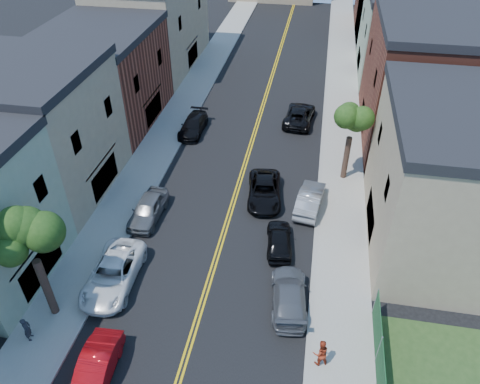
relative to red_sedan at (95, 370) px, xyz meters
The scene contains 23 objects.
sidewalk_left 29.54m from the red_sedan, 97.73° to the left, with size 3.20×100.00×0.15m, color gray.
sidewalk_right 31.57m from the red_sedan, 67.99° to the left, with size 3.20×100.00×0.15m, color gray.
curb_left 29.35m from the red_sedan, 94.34° to the left, with size 0.30×100.00×0.15m, color gray.
curb_right 30.96m from the red_sedan, 70.99° to the left, with size 0.30×100.00×0.15m, color gray.
bldg_left_tan_near 17.86m from the red_sedan, 125.22° to the left, with size 9.00×10.00×9.00m, color #998466.
bldg_left_brick 27.39m from the red_sedan, 111.73° to the left, with size 9.00×12.00×8.00m, color brown.
bldg_left_tan_far 40.73m from the red_sedan, 104.39° to the left, with size 9.00×16.00×9.50m, color #998466.
bldg_right_tan 22.62m from the red_sedan, 36.49° to the left, with size 9.00×12.00×9.00m, color #998466.
bldg_right_brick 32.91m from the red_sedan, 56.67° to the left, with size 9.00×14.00×10.00m, color brown.
bldg_right_palegrn 45.13m from the red_sedan, 66.51° to the left, with size 9.00×12.00×8.50m, color gray.
tree_left_mid 7.79m from the red_sedan, 140.36° to the left, with size 5.20×5.20×9.29m.
tree_right_far 23.18m from the red_sedan, 58.41° to the left, with size 4.40×4.40×8.03m.
red_sedan is the anchor object (origin of this frame).
white_pickup 6.14m from the red_sedan, 104.82° to the left, with size 2.58×5.61×1.56m, color white.
grey_car_left 12.13m from the red_sedan, 97.44° to the left, with size 1.82×4.52×1.54m, color #585B60.
black_car_left 24.26m from the red_sedan, 93.71° to the left, with size 1.94×4.77×1.39m, color black.
grey_car_right 10.75m from the red_sedan, 35.39° to the left, with size 1.97×4.84×1.40m, color #56585D.
black_car_right 13.17m from the red_sedan, 54.07° to the left, with size 1.58×3.93×1.34m, color black.
silver_car_right 17.82m from the red_sedan, 58.05° to the left, with size 1.60×4.58×1.51m, color #929398.
dark_car_right_far 28.88m from the red_sedan, 74.48° to the left, with size 2.47×5.36×1.49m, color black.
black_suv_lane 16.74m from the red_sedan, 68.67° to the left, with size 2.36×5.12×1.42m, color black.
pedestrian_left 4.60m from the red_sedan, 162.08° to the left, with size 0.56×0.37×1.54m, color #24262C.
pedestrian_right 10.96m from the red_sedan, 14.09° to the left, with size 0.82×0.64×1.68m, color #A13118.
Camera 1 is at (5.09, -0.02, 20.82)m, focal length 34.03 mm.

